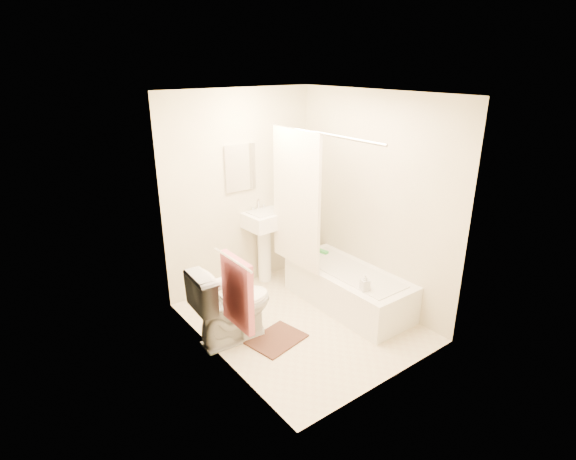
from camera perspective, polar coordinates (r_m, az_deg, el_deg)
floor at (r=5.01m, az=1.76°, el=-11.60°), size 2.40×2.40×0.00m
ceiling at (r=4.24m, az=2.12°, el=16.99°), size 2.40×2.40×0.00m
wall_back at (r=5.42m, az=-6.06°, el=4.82°), size 2.00×0.02×2.40m
wall_left at (r=3.97m, az=-9.42°, el=-1.39°), size 0.02×2.40×2.40m
wall_right at (r=5.14m, az=10.67°, el=3.67°), size 0.02×2.40×2.40m
mirror at (r=5.33m, az=-6.07°, el=7.88°), size 0.40×0.03×0.55m
curtain_rod at (r=4.55m, az=4.25°, el=12.14°), size 0.03×1.70×0.03m
shower_curtain at (r=5.02m, az=1.02°, el=3.88°), size 0.04×0.80×1.55m
towel_bar at (r=3.82m, az=-7.03°, el=-3.78°), size 0.02×0.60×0.02m
towel at (r=3.98m, az=-6.45°, el=-7.87°), size 0.06×0.45×0.66m
toilet_paper at (r=4.30m, az=-8.96°, el=-6.88°), size 0.11×0.12×0.12m
toilet at (r=4.56m, az=-7.09°, el=-9.34°), size 0.84×0.51×0.80m
sink at (r=5.66m, az=-2.91°, el=-1.77°), size 0.55×0.45×1.02m
bathtub at (r=5.27m, az=7.64°, el=-7.30°), size 0.67×1.54×0.43m
bath_mat at (r=4.72m, az=-1.45°, el=-13.70°), size 0.62×0.51×0.02m
soap_bottle at (r=4.73m, az=9.75°, el=-6.61°), size 0.10×0.10×0.18m
scrub_brush at (r=5.60m, az=4.19°, el=-2.70°), size 0.09×0.21×0.04m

